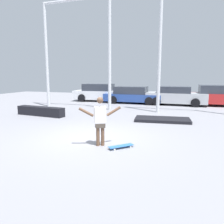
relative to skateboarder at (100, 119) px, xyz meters
The scene contains 11 objects.
ground_plane 1.32m from the skateboarder, 130.68° to the left, with size 36.00×36.00×0.00m, color gray.
skateboarder is the anchor object (origin of this frame).
skateboard 1.05m from the skateboarder, ahead, with size 0.71×0.72×0.08m.
grind_box 6.33m from the skateboarder, 143.24° to the left, with size 2.89×0.50×0.49m, color black.
manual_pad 4.77m from the skateboarder, 72.28° to the left, with size 2.60×1.22×0.14m, color black.
canopy_support_left 8.95m from the skateboarder, 122.58° to the left, with size 4.82×0.20×6.98m.
canopy_support_right 8.37m from the skateboarder, 65.65° to the left, with size 4.82×0.20×6.98m.
parked_car_white 12.15m from the skateboarder, 112.09° to the left, with size 4.61×2.17×1.48m.
parked_car_blue 10.99m from the skateboarder, 98.43° to the left, with size 4.53×2.04×1.32m.
parked_car_silver 11.04m from the skateboarder, 81.10° to the left, with size 4.36×2.02×1.38m.
parked_car_red 12.24m from the skateboarder, 67.75° to the left, with size 4.33×2.17×1.50m.
Camera 1 is at (3.14, -6.88, 2.17)m, focal length 35.00 mm.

